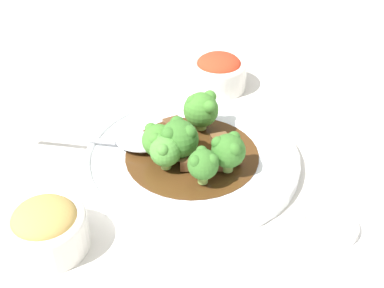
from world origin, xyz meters
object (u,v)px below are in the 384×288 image
object	(u,v)px
broccoli_floret_4	(228,150)
sauce_dish	(330,226)
beef_strip_0	(180,132)
side_bowl_kimchi	(216,72)
main_plate	(192,158)
broccoli_floret_2	(203,164)
beef_strip_2	(226,149)
beef_strip_1	(204,161)
broccoli_floret_5	(179,138)
broccoli_floret_0	(159,140)
side_bowl_appetizer	(46,227)
broccoli_floret_1	(204,109)
broccoli_floret_3	(166,150)
serving_spoon	(131,143)

from	to	relation	value
broccoli_floret_4	sauce_dish	distance (m)	0.16
beef_strip_0	side_bowl_kimchi	world-z (taller)	side_bowl_kimchi
main_plate	broccoli_floret_2	xyz separation A→B (m)	(0.06, 0.03, 0.04)
beef_strip_2	side_bowl_kimchi	size ratio (longest dim) A/B	0.73
beef_strip_1	sauce_dish	distance (m)	0.19
sauce_dish	main_plate	bearing A→B (deg)	-115.90
broccoli_floret_2	broccoli_floret_5	xyz separation A→B (m)	(-0.04, -0.04, 0.00)
beef_strip_2	broccoli_floret_0	world-z (taller)	broccoli_floret_0
beef_strip_2	broccoli_floret_4	size ratio (longest dim) A/B	1.27
beef_strip_0	broccoli_floret_0	xyz separation A→B (m)	(0.06, -0.02, 0.02)
broccoli_floret_5	side_bowl_kimchi	world-z (taller)	broccoli_floret_5
side_bowl_appetizer	beef_strip_0	bearing A→B (deg)	155.13
broccoli_floret_0	broccoli_floret_5	size ratio (longest dim) A/B	0.85
broccoli_floret_5	broccoli_floret_0	bearing A→B (deg)	-84.90
beef_strip_2	sauce_dish	bearing A→B (deg)	54.53
beef_strip_0	beef_strip_2	world-z (taller)	same
broccoli_floret_5	broccoli_floret_1	bearing A→B (deg)	166.08
beef_strip_2	broccoli_floret_3	bearing A→B (deg)	-55.83
beef_strip_2	broccoli_floret_5	world-z (taller)	broccoli_floret_5
broccoli_floret_0	serving_spoon	world-z (taller)	broccoli_floret_0
beef_strip_0	broccoli_floret_2	size ratio (longest dim) A/B	1.45
broccoli_floret_4	side_bowl_kimchi	xyz separation A→B (m)	(-0.24, -0.06, -0.02)
broccoli_floret_5	side_bowl_kimchi	distance (m)	0.23
broccoli_floret_3	sauce_dish	size ratio (longest dim) A/B	0.69
main_plate	serving_spoon	world-z (taller)	serving_spoon
serving_spoon	sauce_dish	world-z (taller)	serving_spoon
broccoli_floret_2	side_bowl_kimchi	xyz separation A→B (m)	(-0.28, -0.03, -0.02)
beef_strip_1	broccoli_floret_2	distance (m)	0.04
broccoli_floret_3	broccoli_floret_5	bearing A→B (deg)	151.65
broccoli_floret_1	side_bowl_kimchi	distance (m)	0.16
beef_strip_0	broccoli_floret_3	world-z (taller)	broccoli_floret_3
main_plate	beef_strip_1	world-z (taller)	beef_strip_1
broccoli_floret_2	sauce_dish	bearing A→B (deg)	78.11
beef_strip_2	broccoli_floret_2	distance (m)	0.08
broccoli_floret_2	serving_spoon	distance (m)	0.13
main_plate	side_bowl_kimchi	xyz separation A→B (m)	(-0.22, -0.00, 0.02)
broccoli_floret_2	beef_strip_0	bearing A→B (deg)	-150.82
beef_strip_0	sauce_dish	distance (m)	0.26
side_bowl_appetizer	beef_strip_2	bearing A→B (deg)	138.42
main_plate	broccoli_floret_5	distance (m)	0.05
broccoli_floret_5	side_bowl_appetizer	size ratio (longest dim) A/B	0.62
broccoli_floret_5	serving_spoon	world-z (taller)	broccoli_floret_5
main_plate	sauce_dish	xyz separation A→B (m)	(0.09, 0.19, -0.00)
main_plate	broccoli_floret_3	bearing A→B (deg)	-35.19
broccoli_floret_3	side_bowl_appetizer	xyz separation A→B (m)	(0.15, -0.10, -0.02)
beef_strip_0	broccoli_floret_3	xyz separation A→B (m)	(0.08, -0.00, 0.02)
beef_strip_0	broccoli_floret_0	world-z (taller)	broccoli_floret_0
broccoli_floret_2	side_bowl_kimchi	bearing A→B (deg)	-173.53
broccoli_floret_1	broccoli_floret_0	bearing A→B (deg)	-30.55
broccoli_floret_5	serving_spoon	size ratio (longest dim) A/B	0.29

